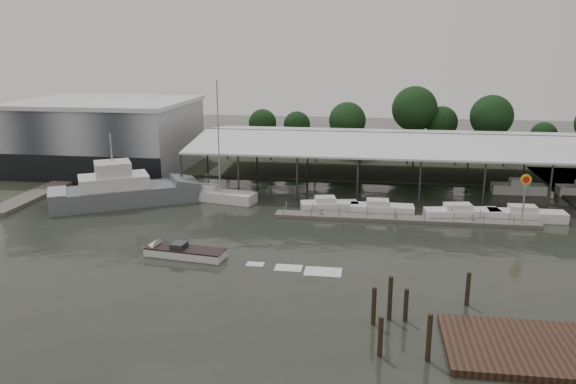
# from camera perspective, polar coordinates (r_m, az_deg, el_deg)

# --- Properties ---
(ground) EXTENTS (200.00, 200.00, 0.00)m
(ground) POSITION_cam_1_polar(r_m,az_deg,el_deg) (53.23, -4.05, -5.48)
(ground) COLOR #262B23
(ground) RESTS_ON ground
(land_strip_far) EXTENTS (140.00, 30.00, 0.30)m
(land_strip_far) POSITION_cam_1_polar(r_m,az_deg,el_deg) (93.23, 1.41, 3.41)
(land_strip_far) COLOR #373E2F
(land_strip_far) RESTS_ON ground
(land_strip_west) EXTENTS (20.00, 40.00, 0.30)m
(land_strip_west) POSITION_cam_1_polar(r_m,az_deg,el_deg) (95.53, -24.13, 2.39)
(land_strip_west) COLOR #373E2F
(land_strip_west) RESTS_ON ground
(storage_warehouse) EXTENTS (24.50, 20.50, 10.50)m
(storage_warehouse) POSITION_cam_1_polar(r_m,az_deg,el_deg) (88.76, -17.90, 5.53)
(storage_warehouse) COLOR #A6AAB0
(storage_warehouse) RESTS_ON ground
(covered_boat_shed) EXTENTS (58.24, 24.00, 6.96)m
(covered_boat_shed) POSITION_cam_1_polar(r_m,az_deg,el_deg) (77.99, 12.72, 5.33)
(covered_boat_shed) COLOR white
(covered_boat_shed) RESTS_ON ground
(trawler_dock) EXTENTS (3.00, 18.00, 0.50)m
(trawler_dock) POSITION_cam_1_polar(r_m,az_deg,el_deg) (77.06, -24.07, -0.18)
(trawler_dock) COLOR #69655C
(trawler_dock) RESTS_ON ground
(floating_dock) EXTENTS (28.00, 2.00, 1.40)m
(floating_dock) POSITION_cam_1_polar(r_m,az_deg,el_deg) (61.65, 11.74, -2.72)
(floating_dock) COLOR #69655C
(floating_dock) RESTS_ON ground
(shell_fuel_sign) EXTENTS (1.10, 0.18, 5.55)m
(shell_fuel_sign) POSITION_cam_1_polar(r_m,az_deg,el_deg) (62.63, 22.94, 0.22)
(shell_fuel_sign) COLOR #949699
(shell_fuel_sign) RESTS_ON ground
(grey_trawler) EXTENTS (17.39, 12.98, 8.84)m
(grey_trawler) POSITION_cam_1_polar(r_m,az_deg,el_deg) (69.29, -16.29, 0.10)
(grey_trawler) COLOR slate
(grey_trawler) RESTS_ON ground
(white_sailboat) EXTENTS (10.13, 4.75, 14.68)m
(white_sailboat) POSITION_cam_1_polar(r_m,az_deg,el_deg) (68.87, -7.38, -0.29)
(white_sailboat) COLOR white
(white_sailboat) RESTS_ON ground
(speedboat_underway) EXTENTS (18.89, 4.59, 2.00)m
(speedboat_underway) POSITION_cam_1_polar(r_m,az_deg,el_deg) (51.47, -11.06, -5.97)
(speedboat_underway) COLOR white
(speedboat_underway) RESTS_ON ground
(moored_cruiser_0) EXTENTS (6.81, 3.52, 1.70)m
(moored_cruiser_0) POSITION_cam_1_polar(r_m,az_deg,el_deg) (64.13, 4.16, -1.38)
(moored_cruiser_0) COLOR white
(moored_cruiser_0) RESTS_ON ground
(moored_cruiser_1) EXTENTS (7.01, 2.25, 1.70)m
(moored_cruiser_1) POSITION_cam_1_polar(r_m,az_deg,el_deg) (63.63, 9.46, -1.68)
(moored_cruiser_1) COLOR white
(moored_cruiser_1) RESTS_ON ground
(moored_cruiser_2) EXTENTS (8.32, 3.51, 1.70)m
(moored_cruiser_2) POSITION_cam_1_polar(r_m,az_deg,el_deg) (64.01, 17.20, -2.05)
(moored_cruiser_2) COLOR white
(moored_cruiser_2) RESTS_ON ground
(moored_cruiser_3) EXTENTS (8.08, 2.28, 1.70)m
(moored_cruiser_3) POSITION_cam_1_polar(r_m,az_deg,el_deg) (65.71, 23.03, -2.15)
(moored_cruiser_3) COLOR white
(moored_cruiser_3) RESTS_ON ground
(mooring_pilings) EXTENTS (7.06, 8.36, 3.76)m
(mooring_pilings) POSITION_cam_1_polar(r_m,az_deg,el_deg) (38.67, 12.09, -12.14)
(mooring_pilings) COLOR #322619
(mooring_pilings) RESTS_ON ground
(horizon_tree_line) EXTENTS (68.58, 11.93, 11.63)m
(horizon_tree_line) POSITION_cam_1_polar(r_m,az_deg,el_deg) (98.89, 16.07, 7.14)
(horizon_tree_line) COLOR black
(horizon_tree_line) RESTS_ON ground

